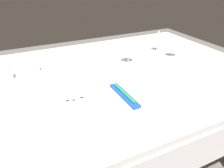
{
  "coord_description": "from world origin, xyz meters",
  "views": [
    {
      "loc": [
        -0.37,
        -0.94,
        1.24
      ],
      "look_at": [
        0.02,
        -0.14,
        0.76
      ],
      "focal_mm": 34.06,
      "sensor_mm": 36.0,
      "label": 1
    }
  ],
  "objects_px": {
    "wine_glass_right": "(129,46)",
    "napkin_folded": "(100,58)",
    "dinner_plate": "(124,98)",
    "toothbrush_package": "(124,95)",
    "fork_inner": "(79,108)",
    "fork_salad": "(72,109)",
    "fork_outer": "(87,106)",
    "drink_tumbler": "(5,73)",
    "spoon_soup": "(149,87)",
    "coffee_cup_left": "(31,66)",
    "wine_glass_centre": "(158,37)",
    "wine_glass_left": "(174,42)",
    "spoon_dessert": "(155,86)"
  },
  "relations": [
    {
      "from": "fork_inner",
      "to": "wine_glass_left",
      "type": "bearing_deg",
      "value": 22.3
    },
    {
      "from": "dinner_plate",
      "to": "fork_outer",
      "type": "relative_size",
      "value": 1.12
    },
    {
      "from": "napkin_folded",
      "to": "wine_glass_left",
      "type": "bearing_deg",
      "value": 1.34
    },
    {
      "from": "toothbrush_package",
      "to": "coffee_cup_left",
      "type": "height_order",
      "value": "coffee_cup_left"
    },
    {
      "from": "fork_outer",
      "to": "wine_glass_centre",
      "type": "xyz_separation_m",
      "value": [
        0.67,
        0.43,
        0.09
      ]
    },
    {
      "from": "fork_salad",
      "to": "spoon_soup",
      "type": "bearing_deg",
      "value": 1.37
    },
    {
      "from": "fork_outer",
      "to": "wine_glass_left",
      "type": "height_order",
      "value": "wine_glass_left"
    },
    {
      "from": "fork_outer",
      "to": "fork_inner",
      "type": "height_order",
      "value": "same"
    },
    {
      "from": "spoon_dessert",
      "to": "coffee_cup_left",
      "type": "distance_m",
      "value": 0.66
    },
    {
      "from": "fork_outer",
      "to": "spoon_soup",
      "type": "relative_size",
      "value": 1.03
    },
    {
      "from": "wine_glass_centre",
      "to": "wine_glass_right",
      "type": "distance_m",
      "value": 0.3
    },
    {
      "from": "spoon_soup",
      "to": "fork_inner",
      "type": "bearing_deg",
      "value": -176.66
    },
    {
      "from": "wine_glass_centre",
      "to": "wine_glass_left",
      "type": "height_order",
      "value": "wine_glass_centre"
    },
    {
      "from": "spoon_dessert",
      "to": "drink_tumbler",
      "type": "bearing_deg",
      "value": 149.64
    },
    {
      "from": "wine_glass_right",
      "to": "dinner_plate",
      "type": "bearing_deg",
      "value": -121.96
    },
    {
      "from": "fork_inner",
      "to": "wine_glass_left",
      "type": "height_order",
      "value": "wine_glass_left"
    },
    {
      "from": "fork_inner",
      "to": "drink_tumbler",
      "type": "bearing_deg",
      "value": 123.14
    },
    {
      "from": "toothbrush_package",
      "to": "coffee_cup_left",
      "type": "bearing_deg",
      "value": 125.4
    },
    {
      "from": "spoon_soup",
      "to": "wine_glass_right",
      "type": "xyz_separation_m",
      "value": [
        0.06,
        0.31,
        0.1
      ]
    },
    {
      "from": "wine_glass_centre",
      "to": "wine_glass_right",
      "type": "xyz_separation_m",
      "value": [
        -0.29,
        -0.1,
        0.01
      ]
    },
    {
      "from": "spoon_dessert",
      "to": "wine_glass_centre",
      "type": "height_order",
      "value": "wine_glass_centre"
    },
    {
      "from": "dinner_plate",
      "to": "fork_inner",
      "type": "xyz_separation_m",
      "value": [
        -0.2,
        0.02,
        -0.01
      ]
    },
    {
      "from": "dinner_plate",
      "to": "fork_salad",
      "type": "bearing_deg",
      "value": 171.42
    },
    {
      "from": "toothbrush_package",
      "to": "spoon_soup",
      "type": "relative_size",
      "value": 0.94
    },
    {
      "from": "fork_outer",
      "to": "napkin_folded",
      "type": "height_order",
      "value": "napkin_folded"
    },
    {
      "from": "fork_inner",
      "to": "napkin_folded",
      "type": "xyz_separation_m",
      "value": [
        0.21,
        0.28,
        0.08
      ]
    },
    {
      "from": "fork_inner",
      "to": "wine_glass_right",
      "type": "distance_m",
      "value": 0.54
    },
    {
      "from": "toothbrush_package",
      "to": "wine_glass_right",
      "type": "bearing_deg",
      "value": 58.04
    },
    {
      "from": "wine_glass_right",
      "to": "napkin_folded",
      "type": "distance_m",
      "value": 0.21
    },
    {
      "from": "coffee_cup_left",
      "to": "wine_glass_centre",
      "type": "xyz_separation_m",
      "value": [
        0.83,
        0.0,
        0.05
      ]
    },
    {
      "from": "fork_outer",
      "to": "napkin_folded",
      "type": "distance_m",
      "value": 0.34
    },
    {
      "from": "fork_outer",
      "to": "drink_tumbler",
      "type": "relative_size",
      "value": 2.17
    },
    {
      "from": "dinner_plate",
      "to": "toothbrush_package",
      "type": "distance_m",
      "value": 0.02
    },
    {
      "from": "fork_outer",
      "to": "napkin_folded",
      "type": "relative_size",
      "value": 1.37
    },
    {
      "from": "wine_glass_centre",
      "to": "napkin_folded",
      "type": "xyz_separation_m",
      "value": [
        -0.49,
        -0.15,
        -0.01
      ]
    },
    {
      "from": "fork_inner",
      "to": "wine_glass_left",
      "type": "relative_size",
      "value": 1.6
    },
    {
      "from": "toothbrush_package",
      "to": "fork_salad",
      "type": "xyz_separation_m",
      "value": [
        -0.22,
        0.03,
        -0.02
      ]
    },
    {
      "from": "fork_salad",
      "to": "wine_glass_centre",
      "type": "xyz_separation_m",
      "value": [
        0.73,
        0.42,
        0.09
      ]
    },
    {
      "from": "fork_inner",
      "to": "wine_glass_centre",
      "type": "relative_size",
      "value": 1.59
    },
    {
      "from": "wine_glass_centre",
      "to": "toothbrush_package",
      "type": "bearing_deg",
      "value": -138.2
    },
    {
      "from": "drink_tumbler",
      "to": "wine_glass_right",
      "type": "bearing_deg",
      "value": -4.82
    },
    {
      "from": "wine_glass_right",
      "to": "coffee_cup_left",
      "type": "bearing_deg",
      "value": 169.94
    },
    {
      "from": "wine_glass_left",
      "to": "wine_glass_right",
      "type": "height_order",
      "value": "wine_glass_right"
    },
    {
      "from": "fork_inner",
      "to": "wine_glass_left",
      "type": "xyz_separation_m",
      "value": [
        0.72,
        0.3,
        0.09
      ]
    },
    {
      "from": "wine_glass_right",
      "to": "fork_outer",
      "type": "bearing_deg",
      "value": -139.32
    },
    {
      "from": "wine_glass_centre",
      "to": "fork_inner",
      "type": "bearing_deg",
      "value": -148.49
    },
    {
      "from": "wine_glass_right",
      "to": "fork_inner",
      "type": "bearing_deg",
      "value": -141.48
    },
    {
      "from": "dinner_plate",
      "to": "fork_inner",
      "type": "distance_m",
      "value": 0.2
    },
    {
      "from": "napkin_folded",
      "to": "fork_outer",
      "type": "bearing_deg",
      "value": -122.56
    },
    {
      "from": "coffee_cup_left",
      "to": "napkin_folded",
      "type": "relative_size",
      "value": 0.64
    }
  ]
}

